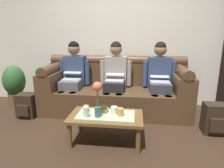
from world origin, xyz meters
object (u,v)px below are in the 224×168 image
(snack_bowl, at_px, (104,109))
(cup_far_left, at_px, (86,108))
(flower_vase, at_px, (97,95))
(backpack_left, at_px, (27,105))
(person_right, at_px, (160,76))
(cup_near_left, at_px, (114,110))
(cup_near_right, at_px, (86,112))
(potted_plant, at_px, (15,84))
(coffee_table, at_px, (106,118))
(couch, at_px, (115,91))
(person_middle, at_px, (115,75))
(cup_far_center, at_px, (120,112))
(person_left, at_px, (73,73))
(backpack_right, at_px, (215,119))

(snack_bowl, bearing_deg, cup_far_left, -175.51)
(flower_vase, bearing_deg, backpack_left, 152.72)
(person_right, height_order, cup_near_left, person_right)
(cup_near_left, bearing_deg, cup_far_left, 176.58)
(cup_near_right, relative_size, potted_plant, 0.16)
(coffee_table, bearing_deg, couch, 90.00)
(person_middle, bearing_deg, cup_near_left, -84.51)
(cup_near_left, height_order, cup_far_center, cup_far_center)
(person_middle, height_order, backpack_left, person_middle)
(person_middle, distance_m, person_right, 0.75)
(person_right, distance_m, cup_far_center, 1.25)
(person_middle, height_order, cup_far_center, person_middle)
(person_left, height_order, coffee_table, person_left)
(person_middle, height_order, snack_bowl, person_middle)
(cup_far_center, bearing_deg, potted_plant, 152.80)
(person_left, height_order, cup_far_left, person_left)
(cup_near_left, bearing_deg, person_middle, 95.49)
(coffee_table, distance_m, flower_vase, 0.35)
(person_left, bearing_deg, flower_vase, -59.76)
(cup_far_center, relative_size, potted_plant, 0.12)
(person_middle, bearing_deg, backpack_left, -161.99)
(couch, relative_size, cup_far_left, 29.98)
(person_middle, relative_size, cup_near_left, 13.43)
(cup_far_center, distance_m, potted_plant, 2.34)
(flower_vase, height_order, cup_near_left, flower_vase)
(person_left, distance_m, cup_near_right, 1.31)
(snack_bowl, bearing_deg, backpack_left, 158.97)
(cup_far_left, relative_size, backpack_right, 0.20)
(person_right, relative_size, backpack_left, 3.14)
(cup_far_left, distance_m, backpack_left, 1.29)
(person_middle, relative_size, coffee_table, 1.35)
(snack_bowl, height_order, potted_plant, potted_plant)
(coffee_table, height_order, flower_vase, flower_vase)
(couch, xyz_separation_m, cup_near_left, (0.10, -1.03, 0.04))
(person_left, bearing_deg, cup_far_center, -49.28)
(cup_near_right, relative_size, cup_far_center, 1.34)
(cup_near_right, xyz_separation_m, cup_far_left, (-0.05, 0.17, -0.02))
(coffee_table, relative_size, backpack_right, 2.16)
(cup_far_left, bearing_deg, backpack_right, 11.16)
(cup_far_center, bearing_deg, snack_bowl, 156.62)
(person_right, height_order, cup_far_left, person_right)
(backpack_right, bearing_deg, couch, 154.96)
(person_right, height_order, backpack_right, person_right)
(person_left, height_order, flower_vase, person_left)
(person_right, relative_size, cup_near_left, 13.43)
(snack_bowl, relative_size, backpack_right, 0.29)
(snack_bowl, height_order, cup_near_right, cup_near_right)
(cup_far_center, relative_size, backpack_right, 0.23)
(couch, distance_m, snack_bowl, 1.00)
(person_left, distance_m, backpack_left, 0.93)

